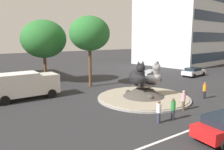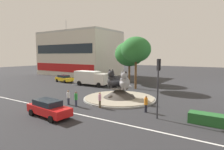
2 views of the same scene
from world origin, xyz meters
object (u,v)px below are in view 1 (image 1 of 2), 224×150
(broadleaf_tree_behind_island, at_px, (44,39))
(hatchback_near_shophouse, at_px, (194,72))
(cat_statue_grey, at_px, (152,75))
(pedestrian_orange_shirt, at_px, (205,90))
(second_tree_near_tower, at_px, (90,34))
(pedestrian_green_shirt, at_px, (173,108))
(delivery_box_truck, at_px, (23,85))
(cat_statue_black, at_px, (138,76))
(pedestrian_pink_shirt, at_px, (183,100))
(pedestrian_white_shirt, at_px, (159,111))
(office_tower, at_px, (184,1))

(broadleaf_tree_behind_island, distance_m, hatchback_near_shophouse, 23.68)
(cat_statue_grey, relative_size, pedestrian_orange_shirt, 1.49)
(second_tree_near_tower, bearing_deg, cat_statue_grey, -73.63)
(pedestrian_green_shirt, bearing_deg, delivery_box_truck, 47.79)
(cat_statue_black, relative_size, broadleaf_tree_behind_island, 0.30)
(cat_statue_black, height_order, pedestrian_green_shirt, cat_statue_black)
(cat_statue_grey, distance_m, second_tree_near_tower, 9.85)
(pedestrian_pink_shirt, height_order, delivery_box_truck, delivery_box_truck)
(pedestrian_green_shirt, bearing_deg, second_tree_near_tower, 12.87)
(broadleaf_tree_behind_island, relative_size, pedestrian_white_shirt, 5.03)
(pedestrian_green_shirt, bearing_deg, hatchback_near_shophouse, -42.79)
(cat_statue_grey, distance_m, broadleaf_tree_behind_island, 15.75)
(second_tree_near_tower, relative_size, hatchback_near_shophouse, 1.92)
(pedestrian_white_shirt, height_order, delivery_box_truck, delivery_box_truck)
(office_tower, xyz_separation_m, hatchback_near_shophouse, (-13.59, -13.14, -13.96))
(broadleaf_tree_behind_island, xyz_separation_m, hatchback_near_shophouse, (21.57, -8.22, -5.27))
(cat_statue_black, relative_size, pedestrian_green_shirt, 1.52)
(pedestrian_white_shirt, height_order, hatchback_near_shophouse, pedestrian_white_shirt)
(pedestrian_pink_shirt, bearing_deg, office_tower, 21.10)
(broadleaf_tree_behind_island, bearing_deg, pedestrian_orange_shirt, -58.02)
(second_tree_near_tower, bearing_deg, delivery_box_truck, -170.90)
(cat_statue_grey, bearing_deg, pedestrian_white_shirt, -58.54)
(cat_statue_grey, bearing_deg, pedestrian_pink_shirt, -26.18)
(cat_statue_grey, distance_m, pedestrian_white_shirt, 7.18)
(cat_statue_black, distance_m, hatchback_near_shophouse, 17.83)
(second_tree_near_tower, bearing_deg, hatchback_near_shophouse, -9.12)
(pedestrian_orange_shirt, bearing_deg, cat_statue_black, 177.92)
(pedestrian_orange_shirt, xyz_separation_m, hatchback_near_shophouse, (10.85, 8.96, -0.14))
(cat_statue_grey, relative_size, pedestrian_green_shirt, 1.49)
(pedestrian_orange_shirt, bearing_deg, second_tree_near_tower, 147.63)
(delivery_box_truck, bearing_deg, pedestrian_green_shirt, -59.12)
(cat_statue_grey, relative_size, hatchback_near_shophouse, 0.55)
(pedestrian_green_shirt, bearing_deg, office_tower, -36.83)
(pedestrian_green_shirt, bearing_deg, cat_statue_black, 1.68)
(pedestrian_white_shirt, bearing_deg, cat_statue_grey, 34.42)
(pedestrian_green_shirt, relative_size, hatchback_near_shophouse, 0.37)
(second_tree_near_tower, bearing_deg, pedestrian_white_shirt, -98.63)
(second_tree_near_tower, height_order, pedestrian_orange_shirt, second_tree_near_tower)
(office_tower, relative_size, hatchback_near_shophouse, 6.36)
(cat_statue_grey, height_order, pedestrian_green_shirt, cat_statue_grey)
(pedestrian_green_shirt, xyz_separation_m, hatchback_near_shophouse, (18.33, 11.16, -0.15))
(pedestrian_pink_shirt, relative_size, delivery_box_truck, 0.26)
(second_tree_near_tower, xyz_separation_m, delivery_box_truck, (-8.58, -1.38, -5.19))
(broadleaf_tree_behind_island, bearing_deg, hatchback_near_shophouse, -20.85)
(office_tower, xyz_separation_m, broadleaf_tree_behind_island, (-35.16, -4.93, -8.69))
(cat_statue_grey, xyz_separation_m, delivery_box_truck, (-11.08, 7.12, -0.87))
(cat_statue_black, xyz_separation_m, office_tower, (30.47, 18.63, 12.29))
(cat_statue_black, distance_m, pedestrian_orange_shirt, 7.14)
(cat_statue_grey, bearing_deg, office_tower, 105.56)
(pedestrian_orange_shirt, height_order, hatchback_near_shophouse, pedestrian_orange_shirt)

